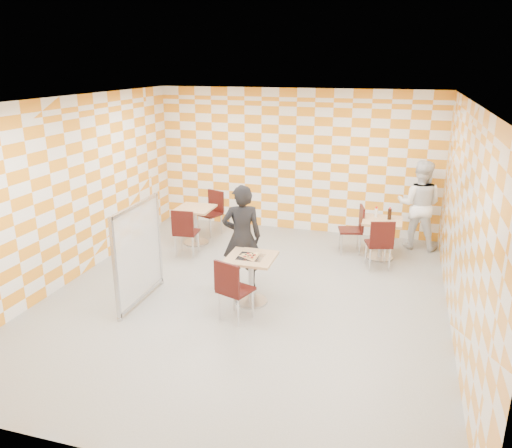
% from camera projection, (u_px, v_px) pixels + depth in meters
% --- Properties ---
extents(room_shell, '(7.00, 7.00, 7.00)m').
position_uv_depth(room_shell, '(256.00, 196.00, 7.83)').
color(room_shell, gray).
rests_on(room_shell, ground).
extents(main_table, '(0.70, 0.70, 0.75)m').
position_uv_depth(main_table, '(251.00, 271.00, 7.48)').
color(main_table, tan).
rests_on(main_table, ground).
extents(second_table, '(0.70, 0.70, 0.75)m').
position_uv_depth(second_table, '(381.00, 232.00, 9.20)').
color(second_table, tan).
rests_on(second_table, ground).
extents(empty_table, '(0.70, 0.70, 0.75)m').
position_uv_depth(empty_table, '(195.00, 219.00, 9.96)').
color(empty_table, tan).
rests_on(empty_table, ground).
extents(chair_main_front, '(0.54, 0.54, 0.92)m').
position_uv_depth(chair_main_front, '(232.00, 286.00, 6.91)').
color(chair_main_front, '#360D0A').
rests_on(chair_main_front, ground).
extents(chair_second_front, '(0.52, 0.53, 0.92)m').
position_uv_depth(chair_second_front, '(380.00, 241.00, 8.66)').
color(chair_second_front, '#360D0A').
rests_on(chair_second_front, ground).
extents(chair_second_side, '(0.52, 0.51, 0.92)m').
position_uv_depth(chair_second_side, '(356.00, 226.00, 9.44)').
color(chair_second_side, '#360D0A').
rests_on(chair_second_side, ground).
extents(chair_empty_near, '(0.46, 0.47, 0.92)m').
position_uv_depth(chair_empty_near, '(185.00, 229.00, 9.26)').
color(chair_empty_near, '#360D0A').
rests_on(chair_empty_near, ground).
extents(chair_empty_far, '(0.55, 0.55, 0.92)m').
position_uv_depth(chair_empty_far, '(213.00, 209.00, 10.52)').
color(chair_empty_far, '#360D0A').
rests_on(chair_empty_far, ground).
extents(partition, '(0.08, 1.38, 1.55)m').
position_uv_depth(partition, '(139.00, 253.00, 7.44)').
color(partition, white).
rests_on(partition, ground).
extents(man_dark, '(0.73, 0.61, 1.71)m').
position_uv_depth(man_dark, '(242.00, 237.00, 7.89)').
color(man_dark, black).
rests_on(man_dark, ground).
extents(man_white, '(0.92, 0.76, 1.74)m').
position_uv_depth(man_white, '(419.00, 205.00, 9.63)').
color(man_white, white).
rests_on(man_white, ground).
extents(pizza_on_foil, '(0.40, 0.40, 0.04)m').
position_uv_depth(pizza_on_foil, '(251.00, 256.00, 7.39)').
color(pizza_on_foil, silver).
rests_on(pizza_on_foil, main_table).
extents(sport_bottle, '(0.06, 0.06, 0.20)m').
position_uv_depth(sport_bottle, '(376.00, 212.00, 9.27)').
color(sport_bottle, white).
rests_on(sport_bottle, second_table).
extents(soda_bottle, '(0.07, 0.07, 0.23)m').
position_uv_depth(soda_bottle, '(390.00, 214.00, 9.11)').
color(soda_bottle, black).
rests_on(soda_bottle, second_table).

